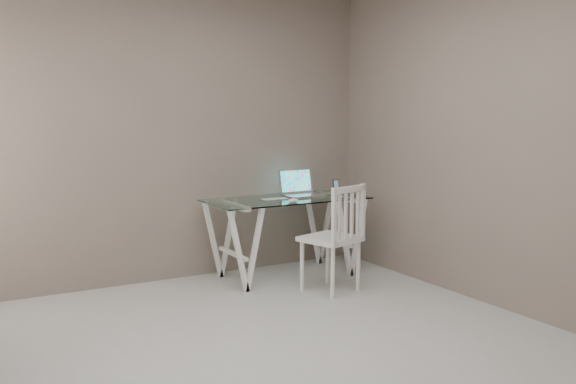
% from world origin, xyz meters
% --- Properties ---
extents(room, '(4.50, 4.52, 2.71)m').
position_xyz_m(room, '(-0.06, 0.02, 1.72)').
color(room, '#ACA9A4').
rests_on(room, ground).
extents(desk, '(1.50, 0.70, 0.75)m').
position_xyz_m(desk, '(0.99, 1.80, 0.38)').
color(desk, silver).
rests_on(desk, ground).
extents(chair, '(0.53, 0.53, 0.94)m').
position_xyz_m(chair, '(1.11, 1.13, 0.52)').
color(chair, silver).
rests_on(chair, ground).
extents(laptop, '(0.36, 0.31, 0.25)m').
position_xyz_m(laptop, '(1.20, 1.91, 0.81)').
color(laptop, silver).
rests_on(laptop, desk).
extents(keyboard, '(0.25, 0.11, 0.01)m').
position_xyz_m(keyboard, '(0.85, 1.79, 0.75)').
color(keyboard, silver).
rests_on(keyboard, desk).
extents(mouse, '(0.10, 0.06, 0.03)m').
position_xyz_m(mouse, '(0.92, 1.56, 0.76)').
color(mouse, white).
rests_on(mouse, desk).
extents(phone_dock, '(0.07, 0.07, 0.14)m').
position_xyz_m(phone_dock, '(1.58, 1.85, 0.78)').
color(phone_dock, white).
rests_on(phone_dock, desk).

